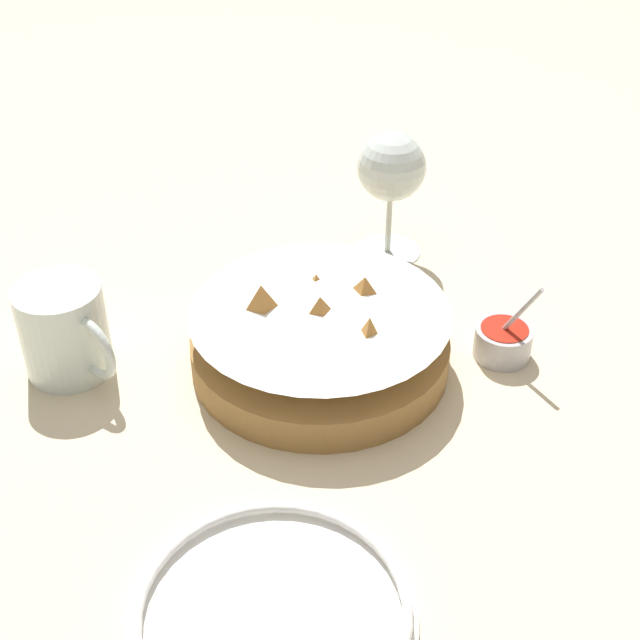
{
  "coord_description": "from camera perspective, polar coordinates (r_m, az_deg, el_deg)",
  "views": [
    {
      "loc": [
        0.5,
        -0.49,
        0.56
      ],
      "look_at": [
        0.03,
        0.02,
        0.06
      ],
      "focal_mm": 50.0,
      "sensor_mm": 36.0,
      "label": 1
    }
  ],
  "objects": [
    {
      "name": "ground_plane",
      "position": [
        0.9,
        -2.47,
        -2.64
      ],
      "size": [
        4.0,
        4.0,
        0.0
      ],
      "primitive_type": "plane",
      "color": "beige"
    },
    {
      "name": "food_basket",
      "position": [
        0.88,
        0.03,
        -1.25
      ],
      "size": [
        0.26,
        0.26,
        0.09
      ],
      "color": "olive",
      "rests_on": "ground_plane"
    },
    {
      "name": "sauce_cup",
      "position": [
        0.92,
        11.64,
        -1.28
      ],
      "size": [
        0.06,
        0.06,
        0.1
      ],
      "color": "#B7B7BC",
      "rests_on": "ground_plane"
    },
    {
      "name": "wine_glass",
      "position": [
        1.02,
        4.59,
        9.47
      ],
      "size": [
        0.08,
        0.08,
        0.15
      ],
      "color": "silver",
      "rests_on": "ground_plane"
    },
    {
      "name": "beer_mug",
      "position": [
        0.9,
        -15.97,
        -0.82
      ],
      "size": [
        0.12,
        0.09,
        0.1
      ],
      "color": "silver",
      "rests_on": "ground_plane"
    },
    {
      "name": "side_plate",
      "position": [
        0.69,
        -3.04,
        -18.19
      ],
      "size": [
        0.21,
        0.21,
        0.01
      ],
      "color": "white",
      "rests_on": "ground_plane"
    }
  ]
}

